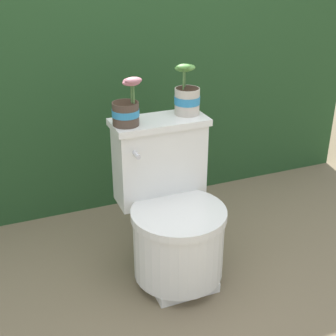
# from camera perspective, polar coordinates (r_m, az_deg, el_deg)

# --- Properties ---
(ground_plane) EXTENTS (12.00, 12.00, 0.00)m
(ground_plane) POSITION_cam_1_polar(r_m,az_deg,el_deg) (2.30, 0.90, -12.98)
(ground_plane) COLOR #75664C
(hedge_backdrop) EXTENTS (3.04, 0.75, 1.63)m
(hedge_backdrop) POSITION_cam_1_polar(r_m,az_deg,el_deg) (2.96, -7.91, 13.25)
(hedge_backdrop) COLOR #234723
(hedge_backdrop) RESTS_ON ground
(toilet) EXTENTS (0.44, 0.54, 0.73)m
(toilet) POSITION_cam_1_polar(r_m,az_deg,el_deg) (2.15, 0.40, -5.88)
(toilet) COLOR white
(toilet) RESTS_ON ground
(potted_plant_left) EXTENTS (0.13, 0.12, 0.21)m
(potted_plant_left) POSITION_cam_1_polar(r_m,az_deg,el_deg) (2.02, -5.08, 7.26)
(potted_plant_left) COLOR #47382D
(potted_plant_left) RESTS_ON toilet
(potted_plant_midleft) EXTENTS (0.12, 0.12, 0.24)m
(potted_plant_midleft) POSITION_cam_1_polar(r_m,az_deg,el_deg) (2.15, 2.31, 8.70)
(potted_plant_midleft) COLOR beige
(potted_plant_midleft) RESTS_ON toilet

